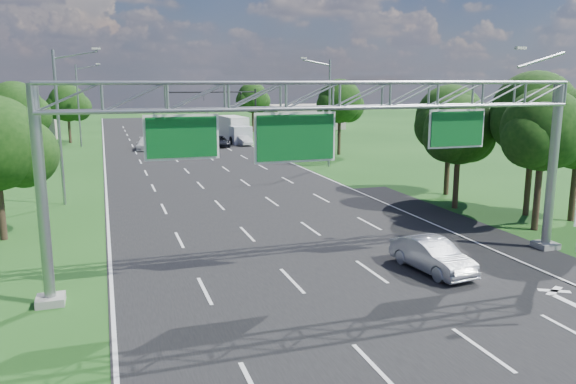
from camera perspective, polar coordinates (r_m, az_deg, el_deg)
name	(u,v)px	position (r m, az deg, el deg)	size (l,w,h in m)	color
ground	(234,194)	(40.97, -5.48, -0.17)	(220.00, 220.00, 0.00)	#184314
road	(234,194)	(40.97, -5.48, -0.17)	(18.00, 180.00, 0.02)	black
road_flare	(496,240)	(31.04, 20.39, -4.56)	(3.00, 30.00, 0.02)	black
sign_gantry	(338,110)	(23.09, 5.10, 8.27)	(23.50, 1.00, 9.56)	gray
traffic_signal	(230,103)	(76.01, -5.92, 8.99)	(12.21, 0.24, 7.00)	black
streetlight_l_near	(62,120)	(39.35, -22.01, 6.80)	(2.97, 0.22, 10.16)	gray
streetlight_l_far	(80,101)	(74.28, -20.39, 8.63)	(2.97, 0.22, 10.16)	gray
streetlight_r_mid	(327,108)	(53.19, 4.03, 8.53)	(2.97, 0.22, 10.16)	gray
tree_cluster_right	(509,127)	(37.00, 21.57, 6.19)	(9.91, 14.60, 8.68)	#2D2116
tree_verge_lb	(16,112)	(54.76, -25.92, 7.34)	(5.76, 4.80, 8.06)	#2D2116
tree_verge_lc	(68,105)	(79.40, -21.42, 8.24)	(5.76, 4.80, 7.62)	#2D2116
tree_verge_rd	(340,103)	(62.44, 5.32, 8.96)	(5.76, 4.80, 8.28)	#2D2116
tree_verge_re	(253,99)	(90.22, -3.58, 9.40)	(5.76, 4.80, 7.84)	#2D2116
building_left	(3,121)	(88.36, -26.96, 6.42)	(14.00, 10.00, 5.00)	#AAA08F
building_right	(303,117)	(97.09, 1.57, 7.65)	(12.00, 9.00, 4.00)	#AAA08F
silver_sedan	(432,255)	(25.02, 14.44, -6.25)	(1.50, 4.29, 1.41)	#B3B6BF
car_queue_a	(145,144)	(69.02, -14.29, 4.75)	(1.92, 4.72, 1.37)	silver
car_queue_b	(219,141)	(70.53, -6.99, 5.12)	(2.17, 4.70, 1.31)	black
car_queue_d	(242,140)	(71.96, -4.65, 5.31)	(1.43, 4.11, 1.36)	beige
box_truck	(235,130)	(76.15, -5.45, 6.32)	(3.08, 8.98, 3.33)	silver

